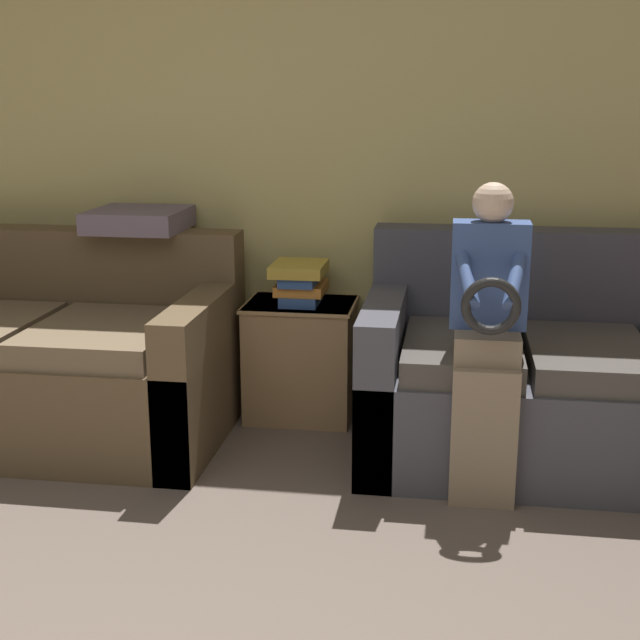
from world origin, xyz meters
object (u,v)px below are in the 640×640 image
side_shelf (301,358)px  book_stack (300,281)px  couch_side (53,364)px  couch_main (580,383)px  child_left_seated (488,330)px  throw_pillow (139,220)px

side_shelf → book_stack: book_stack is taller
couch_side → side_shelf: couch_side is taller
book_stack → couch_main: bearing=-13.2°
child_left_seated → throw_pillow: 1.81m
couch_main → book_stack: couch_main is taller
book_stack → couch_side: bearing=-161.2°
book_stack → throw_pillow: throw_pillow is taller
child_left_seated → book_stack: size_ratio=4.08×
side_shelf → couch_main: bearing=-13.4°
couch_main → child_left_seated: child_left_seated is taller
couch_side → child_left_seated: child_left_seated is taller
child_left_seated → throw_pillow: child_left_seated is taller
book_stack → throw_pillow: (-0.78, -0.02, 0.28)m
couch_side → side_shelf: size_ratio=2.84×
throw_pillow → couch_main: bearing=-7.9°
side_shelf → throw_pillow: size_ratio=1.30×
couch_main → throw_pillow: bearing=172.1°
couch_main → couch_side: (-2.38, -0.07, -0.00)m
couch_main → book_stack: bearing=166.8°
side_shelf → book_stack: bearing=-91.4°
couch_main → couch_side: size_ratio=1.15×
couch_side → book_stack: (1.10, 0.37, 0.35)m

